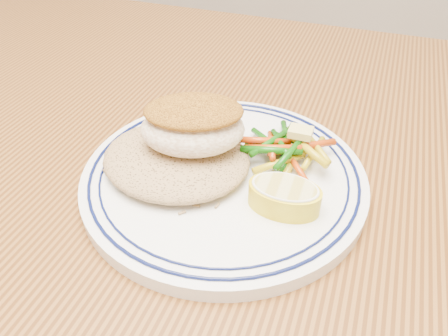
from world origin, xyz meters
TOP-DOWN VIEW (x-y plane):
  - dining_table at (0.00, 0.00)m, footprint 1.50×0.90m
  - plate at (0.03, -0.03)m, footprint 0.28×0.28m
  - rice_pilaf at (-0.02, -0.04)m, footprint 0.15×0.13m
  - fish_fillet at (-0.00, -0.03)m, footprint 0.12×0.10m
  - vegetable_pile at (0.08, 0.01)m, footprint 0.10×0.10m
  - butter_pat at (0.09, 0.02)m, footprint 0.02×0.02m
  - lemon_wedge at (0.10, -0.06)m, footprint 0.07×0.06m

SIDE VIEW (x-z plane):
  - dining_table at x=0.00m, z-range 0.28..1.03m
  - plate at x=0.03m, z-range 0.75..0.77m
  - vegetable_pile at x=0.08m, z-range 0.76..0.79m
  - lemon_wedge at x=0.10m, z-range 0.77..0.79m
  - rice_pilaf at x=-0.02m, z-range 0.77..0.79m
  - butter_pat at x=0.09m, z-range 0.79..0.80m
  - fish_fillet at x=0.00m, z-range 0.79..0.84m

